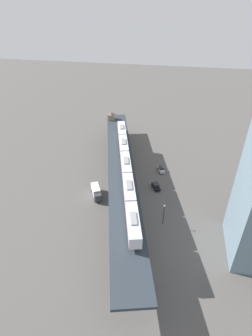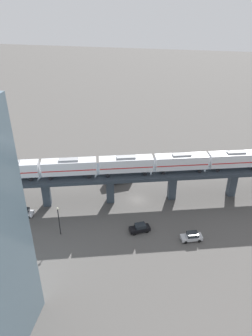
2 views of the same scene
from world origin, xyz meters
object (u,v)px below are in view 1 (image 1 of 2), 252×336
object	(u,v)px
subway_train	(126,165)
street_lamp	(164,213)
signal_hut	(111,116)
delivery_truck	(96,192)
street_car_black	(156,186)
street_car_silver	(161,169)
street_car_white	(142,247)

from	to	relation	value
subway_train	street_lamp	distance (m)	18.86
subway_train	signal_hut	world-z (taller)	subway_train
signal_hut	delivery_truck	bearing A→B (deg)	97.74
street_car_black	delivery_truck	world-z (taller)	delivery_truck
street_car_silver	street_car_white	xyz separation A→B (m)	(1.60, 37.55, 0.00)
signal_hut	street_car_silver	world-z (taller)	signal_hut
street_car_silver	street_lamp	xyz separation A→B (m)	(-2.95, 27.24, 3.17)
street_car_white	delivery_truck	xyz separation A→B (m)	(17.65, -18.63, 0.82)
subway_train	street_car_black	bearing A→B (deg)	-153.70
subway_train	signal_hut	distance (m)	43.30
delivery_truck	street_lamp	xyz separation A→B (m)	(-22.21, 8.32, 2.35)
street_car_silver	street_lamp	world-z (taller)	street_lamp
signal_hut	street_car_black	size ratio (longest dim) A/B	0.83
subway_train	street_car_silver	xyz separation A→B (m)	(-10.16, -15.51, -9.98)
street_car_silver	street_car_white	world-z (taller)	same
signal_hut	delivery_truck	size ratio (longest dim) A/B	0.53
subway_train	signal_hut	bearing A→B (deg)	-69.62
street_car_white	street_car_black	size ratio (longest dim) A/B	0.95
street_car_black	street_lamp	bearing A→B (deg)	102.88
signal_hut	street_car_white	xyz separation A→B (m)	(-23.64, 62.62, -9.24)
subway_train	street_car_black	world-z (taller)	subway_train
street_car_white	street_car_silver	bearing A→B (deg)	-92.45
delivery_truck	signal_hut	bearing A→B (deg)	-82.26
street_car_white	delivery_truck	size ratio (longest dim) A/B	0.60
street_car_silver	street_lamp	bearing A→B (deg)	96.18
subway_train	street_lamp	world-z (taller)	subway_train
street_car_black	street_lamp	size ratio (longest dim) A/B	0.68
street_lamp	signal_hut	bearing A→B (deg)	-61.68
street_car_white	delivery_truck	world-z (taller)	delivery_truck
street_car_white	street_lamp	bearing A→B (deg)	-113.83
signal_hut	delivery_truck	distance (m)	45.19
subway_train	street_car_silver	distance (m)	21.06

